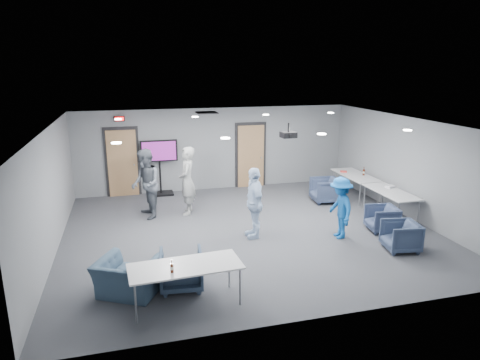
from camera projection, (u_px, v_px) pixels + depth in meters
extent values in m
plane|color=#33353A|center=(249.00, 231.00, 10.76)|extent=(9.00, 9.00, 0.00)
plane|color=white|center=(249.00, 124.00, 10.06)|extent=(9.00, 9.00, 0.00)
cube|color=slate|center=(216.00, 149.00, 14.14)|extent=(9.00, 0.02, 2.70)
cube|color=slate|center=(320.00, 242.00, 6.68)|extent=(9.00, 0.02, 2.70)
cube|color=slate|center=(50.00, 193.00, 9.29)|extent=(0.02, 8.00, 2.70)
cube|color=slate|center=(409.00, 168.00, 11.53)|extent=(0.02, 8.00, 2.70)
cube|color=black|center=(123.00, 162.00, 13.44)|extent=(1.06, 0.06, 2.24)
cube|color=#AE7A54|center=(123.00, 163.00, 13.41)|extent=(0.90, 0.05, 2.10)
cylinder|color=gray|center=(134.00, 165.00, 13.46)|extent=(0.04, 0.10, 0.04)
cube|color=black|center=(251.00, 155.00, 14.48)|extent=(1.06, 0.06, 2.24)
cube|color=#AE7A54|center=(251.00, 156.00, 14.45)|extent=(0.90, 0.05, 2.10)
cylinder|color=gray|center=(261.00, 158.00, 14.51)|extent=(0.04, 0.10, 0.04)
cube|color=black|center=(119.00, 119.00, 13.05)|extent=(0.32, 0.06, 0.16)
cube|color=#FF0C0C|center=(119.00, 119.00, 13.02)|extent=(0.26, 0.02, 0.11)
cube|color=black|center=(207.00, 113.00, 12.55)|extent=(0.60, 0.60, 0.03)
cylinder|color=white|center=(116.00, 143.00, 7.64)|extent=(0.18, 0.18, 0.02)
cylinder|color=white|center=(118.00, 119.00, 11.00)|extent=(0.18, 0.18, 0.02)
cylinder|color=white|center=(225.00, 138.00, 8.13)|extent=(0.18, 0.18, 0.02)
cylinder|color=white|center=(195.00, 117.00, 11.49)|extent=(0.18, 0.18, 0.02)
cylinder|color=white|center=(322.00, 134.00, 8.63)|extent=(0.18, 0.18, 0.02)
cylinder|color=white|center=(266.00, 115.00, 11.99)|extent=(0.18, 0.18, 0.02)
cylinder|color=white|center=(408.00, 130.00, 9.13)|extent=(0.18, 0.18, 0.02)
cylinder|color=white|center=(331.00, 113.00, 12.49)|extent=(0.18, 0.18, 0.02)
imported|color=#A1A4A1|center=(187.00, 181.00, 11.79)|extent=(0.59, 0.77, 1.89)
imported|color=#515862|center=(146.00, 184.00, 11.46)|extent=(0.85, 1.02, 1.89)
imported|color=#C6DFFF|center=(254.00, 203.00, 10.18)|extent=(0.44, 1.02, 1.72)
imported|color=#18559F|center=(340.00, 208.00, 10.17)|extent=(0.63, 1.01, 1.49)
imported|color=#35415C|center=(325.00, 190.00, 12.95)|extent=(0.89, 0.87, 0.74)
imported|color=#384461|center=(382.00, 219.00, 10.69)|extent=(0.79, 0.78, 0.64)
imported|color=#344059|center=(401.00, 236.00, 9.55)|extent=(0.84, 0.82, 0.66)
imported|color=#36475E|center=(181.00, 270.00, 7.93)|extent=(0.85, 0.87, 0.72)
imported|color=#3D546A|center=(128.00, 277.00, 7.69)|extent=(1.35, 1.29, 0.67)
cube|color=silver|center=(355.00, 175.00, 13.33)|extent=(0.78, 1.86, 0.03)
cylinder|color=gray|center=(333.00, 180.00, 14.14)|extent=(0.04, 0.04, 0.70)
cylinder|color=gray|center=(360.00, 195.00, 12.55)|extent=(0.04, 0.04, 0.70)
cylinder|color=gray|center=(350.00, 179.00, 14.30)|extent=(0.04, 0.04, 0.70)
cylinder|color=gray|center=(378.00, 193.00, 12.71)|extent=(0.04, 0.04, 0.70)
cube|color=silver|center=(391.00, 192.00, 11.56)|extent=(0.74, 1.79, 0.03)
cylinder|color=gray|center=(364.00, 197.00, 12.34)|extent=(0.04, 0.04, 0.70)
cylinder|color=gray|center=(398.00, 215.00, 10.82)|extent=(0.04, 0.04, 0.70)
cylinder|color=gray|center=(382.00, 195.00, 12.48)|extent=(0.04, 0.04, 0.70)
cylinder|color=gray|center=(418.00, 213.00, 10.97)|extent=(0.04, 0.04, 0.70)
cube|color=silver|center=(185.00, 266.00, 7.28)|extent=(1.96, 0.92, 0.03)
cylinder|color=gray|center=(229.00, 270.00, 7.93)|extent=(0.04, 0.04, 0.70)
cylinder|color=gray|center=(132.00, 285.00, 7.40)|extent=(0.04, 0.04, 0.70)
cylinder|color=gray|center=(240.00, 286.00, 7.35)|extent=(0.04, 0.04, 0.70)
cylinder|color=gray|center=(136.00, 304.00, 6.81)|extent=(0.04, 0.04, 0.70)
cylinder|color=#511E0E|center=(172.00, 268.00, 7.02)|extent=(0.06, 0.06, 0.16)
cylinder|color=#511E0E|center=(172.00, 262.00, 6.99)|extent=(0.02, 0.02, 0.07)
cylinder|color=beige|center=(172.00, 268.00, 7.02)|extent=(0.06, 0.06, 0.05)
cylinder|color=#511E0E|center=(364.00, 172.00, 13.23)|extent=(0.07, 0.07, 0.18)
cylinder|color=#511E0E|center=(364.00, 168.00, 13.20)|extent=(0.02, 0.02, 0.08)
cylinder|color=beige|center=(364.00, 172.00, 13.23)|extent=(0.07, 0.07, 0.06)
cube|color=#C63831|center=(344.00, 172.00, 13.62)|extent=(0.24, 0.21, 0.05)
cube|color=silver|center=(390.00, 187.00, 11.92)|extent=(0.29, 0.24, 0.06)
cube|color=black|center=(161.00, 193.00, 13.79)|extent=(0.77, 0.55, 0.06)
cylinder|color=black|center=(160.00, 173.00, 13.61)|extent=(0.06, 0.06, 1.32)
cube|color=black|center=(159.00, 151.00, 13.42)|extent=(1.15, 0.07, 0.68)
cube|color=#701972|center=(159.00, 151.00, 13.38)|extent=(1.04, 0.01, 0.59)
cylinder|color=black|center=(289.00, 127.00, 10.31)|extent=(0.04, 0.04, 0.22)
cube|color=black|center=(288.00, 135.00, 10.35)|extent=(0.37, 0.32, 0.14)
cylinder|color=black|center=(291.00, 136.00, 10.20)|extent=(0.08, 0.06, 0.08)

